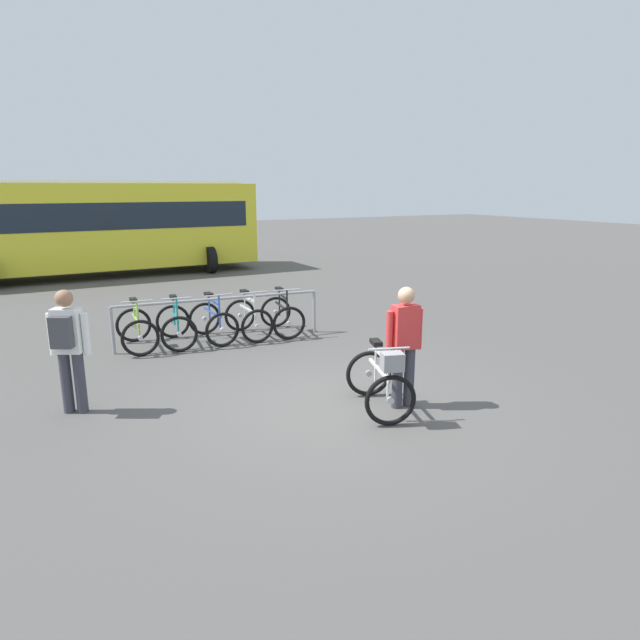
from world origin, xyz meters
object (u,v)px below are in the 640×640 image
Objects in this scene: racked_bike_teal at (176,326)px; person_with_featured_bike at (405,342)px; pedestrian_with_backpack at (68,344)px; racked_bike_white at (248,319)px; racked_bike_black at (282,316)px; featured_bicycle at (381,380)px; bus_distant at (101,223)px; racked_bike_lime at (137,329)px; racked_bike_blue at (213,322)px.

racked_bike_teal is 4.87m from person_with_featured_bike.
person_with_featured_bike and pedestrian_with_backpack have the same top height.
racked_bike_white is 4.20m from pedestrian_with_backpack.
racked_bike_black is (2.09, -0.20, -0.00)m from racked_bike_teal.
bus_distant reaches higher than featured_bicycle.
pedestrian_with_backpack is (-1.29, -2.63, 0.57)m from racked_bike_lime.
pedestrian_with_backpack is at bearing -144.25° from racked_bike_white.
racked_bike_teal is 0.72× the size of person_with_featured_bike.
pedestrian_with_backpack reaches higher than racked_bike_blue.
bus_distant reaches higher than person_with_featured_bike.
racked_bike_blue is at bearing 174.64° from racked_bike_white.
racked_bike_teal is (0.70, -0.07, 0.00)m from racked_bike_lime.
bus_distant is (-2.08, 9.69, 1.37)m from racked_bike_black.
racked_bike_black is 4.28m from person_with_featured_bike.
racked_bike_lime is 1.40m from racked_bike_blue.
person_with_featured_bike is (1.92, -4.44, 0.54)m from racked_bike_teal.
pedestrian_with_backpack reaches higher than racked_bike_white.
racked_bike_black is at bearing -5.35° from racked_bike_white.
bus_distant is (-1.91, 13.93, 0.83)m from person_with_featured_bike.
person_with_featured_bike is (-0.17, -4.24, 0.54)m from racked_bike_black.
racked_bike_white is at bearing 35.75° from pedestrian_with_backpack.
racked_bike_black is 0.73× the size of pedestrian_with_backpack.
racked_bike_black and featured_bicycle have the same top height.
featured_bicycle is at bearing -28.28° from pedestrian_with_backpack.
racked_bike_white is 0.88× the size of featured_bicycle.
racked_bike_white is 0.70m from racked_bike_black.
person_with_featured_bike is at bearing -82.98° from racked_bike_white.
person_with_featured_bike is (1.23, -4.37, 0.54)m from racked_bike_blue.
racked_bike_white is at bearing -5.35° from racked_bike_lime.
featured_bicycle is (2.25, -4.53, 0.08)m from racked_bike_lime.
racked_bike_white is 0.11× the size of bus_distant.
racked_bike_white is at bearing -5.35° from racked_bike_teal.
featured_bicycle is (1.55, -4.46, 0.08)m from racked_bike_teal.
person_with_featured_bike reaches higher than racked_bike_lime.
racked_bike_black is 0.73× the size of person_with_featured_bike.
pedestrian_with_backpack is 12.25m from bus_distant.
pedestrian_with_backpack is (-1.98, -2.56, 0.57)m from racked_bike_teal.
racked_bike_lime is at bearing 174.65° from racked_bike_teal.
racked_bike_teal is at bearing 52.26° from pedestrian_with_backpack.
bus_distant is at bearing 85.70° from racked_bike_lime.
bus_distant reaches higher than racked_bike_white.
racked_bike_lime is 2.10m from racked_bike_white.
racked_bike_lime is at bearing 120.19° from person_with_featured_bike.
featured_bicycle is 0.60m from person_with_featured_bike.
bus_distant is at bearing 89.93° from racked_bike_teal.
racked_bike_black is at bearing 30.15° from pedestrian_with_backpack.
featured_bicycle is (0.85, -4.40, 0.08)m from racked_bike_blue.
person_with_featured_bike is at bearing -59.81° from racked_bike_lime.
pedestrian_with_backpack is at bearing -149.85° from racked_bike_black.
racked_bike_black is (1.39, -0.13, 0.00)m from racked_bike_blue.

